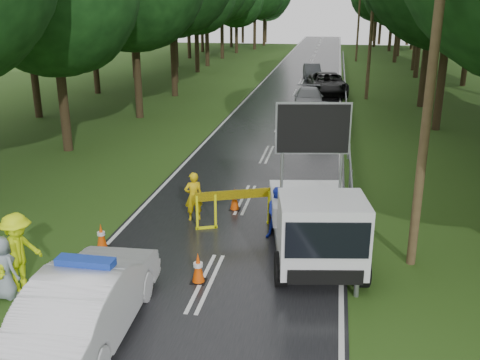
% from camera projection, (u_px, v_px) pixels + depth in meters
% --- Properties ---
extents(ground, '(160.00, 160.00, 0.00)m').
position_uv_depth(ground, '(206.00, 283.00, 13.44)').
color(ground, '#284413').
rests_on(ground, ground).
extents(road, '(7.00, 140.00, 0.02)m').
position_uv_depth(road, '(296.00, 92.00, 41.45)').
color(road, black).
rests_on(road, ground).
extents(guardrail, '(0.12, 60.06, 0.70)m').
position_uv_depth(guardrail, '(345.00, 87.00, 40.36)').
color(guardrail, gray).
rests_on(guardrail, ground).
extents(utility_pole_near, '(1.40, 0.24, 10.00)m').
position_uv_depth(utility_pole_near, '(432.00, 74.00, 12.84)').
color(utility_pole_near, '#44341F').
rests_on(utility_pole_near, ground).
extents(utility_pole_mid, '(1.40, 0.24, 10.00)m').
position_uv_depth(utility_pole_mid, '(371.00, 26.00, 37.12)').
color(utility_pole_mid, '#44341F').
rests_on(utility_pole_mid, ground).
extents(utility_pole_far, '(1.40, 0.24, 10.00)m').
position_uv_depth(utility_pole_far, '(359.00, 17.00, 61.39)').
color(utility_pole_far, '#44341F').
rests_on(utility_pole_far, ground).
extents(police_sedan, '(1.96, 4.98, 1.77)m').
position_uv_depth(police_sedan, '(89.00, 300.00, 11.14)').
color(police_sedan, white).
rests_on(police_sedan, ground).
extents(work_truck, '(3.02, 5.37, 4.05)m').
position_uv_depth(work_truck, '(315.00, 222.00, 14.33)').
color(work_truck, gray).
rests_on(work_truck, ground).
extents(barrier, '(2.77, 1.16, 1.22)m').
position_uv_depth(barrier, '(242.00, 199.00, 16.53)').
color(barrier, '#E7EC0C').
rests_on(barrier, ground).
extents(officer, '(0.70, 0.61, 1.62)m').
position_uv_depth(officer, '(194.00, 197.00, 17.05)').
color(officer, yellow).
rests_on(officer, ground).
extents(civilian, '(0.85, 0.70, 1.59)m').
position_uv_depth(civilian, '(279.00, 213.00, 15.74)').
color(civilian, '#1C2EB8').
rests_on(civilian, ground).
extents(bystander_left, '(1.04, 1.45, 2.02)m').
position_uv_depth(bystander_left, '(18.00, 253.00, 12.76)').
color(bystander_left, '#DEFF0D').
rests_on(bystander_left, ground).
extents(bystander_right, '(0.88, 0.70, 1.57)m').
position_uv_depth(bystander_right, '(3.00, 268.00, 12.55)').
color(bystander_right, '#8A99A6').
rests_on(bystander_right, ground).
extents(queue_car_first, '(2.13, 4.62, 1.53)m').
position_uv_depth(queue_car_first, '(321.00, 116.00, 29.21)').
color(queue_car_first, '#404448').
rests_on(queue_car_first, ground).
extents(queue_car_second, '(2.18, 4.73, 1.34)m').
position_uv_depth(queue_car_second, '(309.00, 99.00, 35.01)').
color(queue_car_second, gray).
rests_on(queue_car_second, ground).
extents(queue_car_third, '(3.41, 6.14, 1.62)m').
position_uv_depth(queue_car_third, '(327.00, 84.00, 40.38)').
color(queue_car_third, black).
rests_on(queue_car_third, ground).
extents(queue_car_fourth, '(1.94, 4.22, 1.34)m').
position_uv_depth(queue_car_fourth, '(312.00, 71.00, 48.59)').
color(queue_car_fourth, '#45494E').
rests_on(queue_car_fourth, ground).
extents(cone_near_left, '(0.36, 0.36, 0.75)m').
position_uv_depth(cone_near_left, '(26.00, 359.00, 10.01)').
color(cone_near_left, black).
rests_on(cone_near_left, ground).
extents(cone_center, '(0.38, 0.38, 0.81)m').
position_uv_depth(cone_center, '(198.00, 268.00, 13.35)').
color(cone_center, black).
rests_on(cone_center, ground).
extents(cone_far, '(0.37, 0.37, 0.78)m').
position_uv_depth(cone_far, '(235.00, 199.00, 18.03)').
color(cone_far, black).
rests_on(cone_far, ground).
extents(cone_left_mid, '(0.36, 0.36, 0.76)m').
position_uv_depth(cone_left_mid, '(101.00, 236.00, 15.21)').
color(cone_left_mid, black).
rests_on(cone_left_mid, ground).
extents(cone_right, '(0.38, 0.38, 0.80)m').
position_uv_depth(cone_right, '(347.00, 246.00, 14.55)').
color(cone_right, black).
rests_on(cone_right, ground).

